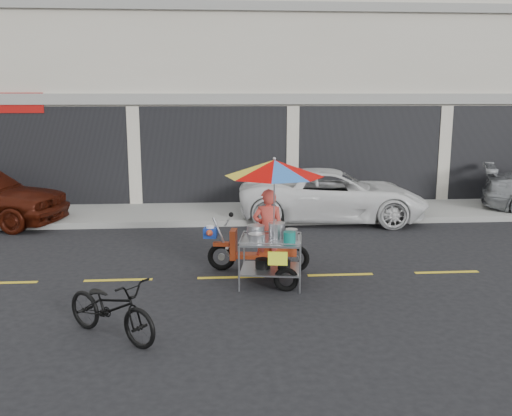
{
  "coord_description": "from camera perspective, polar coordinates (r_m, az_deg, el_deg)",
  "views": [
    {
      "loc": [
        -2.29,
        -9.81,
        3.26
      ],
      "look_at": [
        -1.5,
        0.6,
        1.15
      ],
      "focal_mm": 40.0,
      "sensor_mm": 36.0,
      "label": 1
    }
  ],
  "objects": [
    {
      "name": "white_pickup",
      "position": [
        14.9,
        7.69,
        1.3
      ],
      "size": [
        5.06,
        2.81,
        1.34
      ],
      "primitive_type": "imported",
      "rotation": [
        0.0,
        0.0,
        1.44
      ],
      "color": "white",
      "rests_on": "ground"
    },
    {
      "name": "shophouse_block",
      "position": [
        21.05,
        10.0,
        13.91
      ],
      "size": [
        36.0,
        8.11,
        10.4
      ],
      "color": "beige",
      "rests_on": "ground"
    },
    {
      "name": "centerline",
      "position": [
        10.59,
        8.42,
        -6.61
      ],
      "size": [
        42.0,
        0.1,
        0.01
      ],
      "primitive_type": "cube",
      "color": "gold",
      "rests_on": "ground"
    },
    {
      "name": "ground",
      "position": [
        10.59,
        8.42,
        -6.63
      ],
      "size": [
        90.0,
        90.0,
        0.0
      ],
      "primitive_type": "plane",
      "color": "black"
    },
    {
      "name": "food_vendor_rig",
      "position": [
        9.92,
        1.45,
        0.58
      ],
      "size": [
        2.2,
        2.0,
        2.22
      ],
      "rotation": [
        0.0,
        0.0,
        -0.16
      ],
      "color": "black",
      "rests_on": "ground"
    },
    {
      "name": "near_bicycle",
      "position": [
        8.0,
        -14.27,
        -9.62
      ],
      "size": [
        1.64,
        1.49,
        0.87
      ],
      "primitive_type": "imported",
      "rotation": [
        0.0,
        0.0,
        0.88
      ],
      "color": "black",
      "rests_on": "ground"
    },
    {
      "name": "sidewalk",
      "position": [
        15.81,
        4.08,
        -0.23
      ],
      "size": [
        45.0,
        3.0,
        0.15
      ],
      "primitive_type": "cube",
      "color": "gray",
      "rests_on": "ground"
    }
  ]
}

